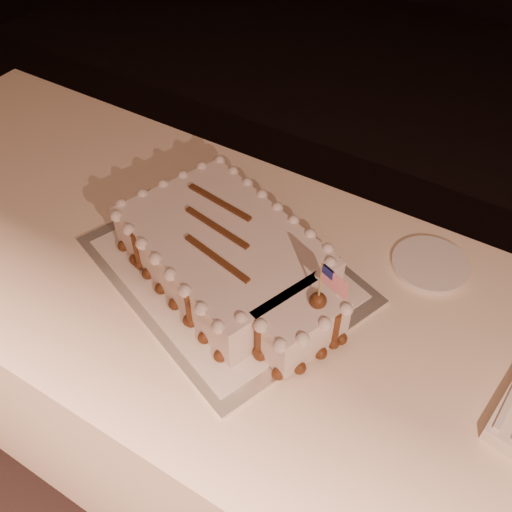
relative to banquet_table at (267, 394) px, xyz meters
The scene contains 5 objects.
banquet_table is the anchor object (origin of this frame).
cake_board 0.40m from the banquet_table, behind, with size 0.57×0.42×0.01m, color white.
doily 0.40m from the banquet_table, behind, with size 0.51×0.38×0.00m, color white.
sheet_cake 0.45m from the banquet_table, behind, with size 0.56×0.43×0.21m.
side_plate 0.53m from the banquet_table, 47.03° to the left, with size 0.17×0.17×0.01m, color white.
Camera 1 is at (0.37, -0.05, 1.67)m, focal length 40.00 mm.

